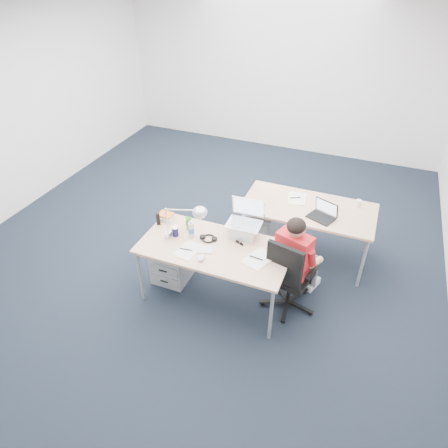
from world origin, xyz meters
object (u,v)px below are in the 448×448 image
(desk_near, at_px, (215,250))
(water_bottle, at_px, (191,229))
(silver_laptop, at_px, (244,221))
(cordless_phone, at_px, (158,219))
(drawer_pedestal_far, at_px, (259,227))
(headphones, at_px, (208,238))
(sunglasses, at_px, (239,243))
(desk_lamp, at_px, (179,221))
(seated_person, at_px, (298,259))
(wireless_keyboard, at_px, (200,250))
(dark_laptop, at_px, (322,211))
(book_stack, at_px, (166,217))
(bear_figurine, at_px, (189,223))
(far_cup, at_px, (358,203))
(can_koozie, at_px, (175,231))
(office_chair, at_px, (288,288))
(drawer_pedestal_near, at_px, (174,258))
(desk_far, at_px, (308,210))
(computer_mouse, at_px, (201,258))

(desk_near, relative_size, water_bottle, 7.92)
(silver_laptop, height_order, cordless_phone, silver_laptop)
(drawer_pedestal_far, distance_m, headphones, 1.16)
(sunglasses, bearing_deg, water_bottle, -153.06)
(headphones, xyz_separation_m, desk_lamp, (-0.27, -0.13, 0.24))
(seated_person, xyz_separation_m, wireless_keyboard, (-0.96, -0.43, 0.16))
(wireless_keyboard, relative_size, dark_laptop, 0.87)
(book_stack, bearing_deg, silver_laptop, 3.38)
(desk_near, xyz_separation_m, bear_figurine, (-0.39, 0.20, 0.13))
(far_cup, bearing_deg, can_koozie, -142.73)
(desk_lamp, bearing_deg, drawer_pedestal_far, 60.51)
(bear_figurine, bearing_deg, drawer_pedestal_far, 69.71)
(book_stack, height_order, sunglasses, book_stack)
(desk_near, distance_m, office_chair, 0.91)
(seated_person, relative_size, drawer_pedestal_far, 2.11)
(seated_person, bearing_deg, desk_lamp, -145.48)
(book_stack, distance_m, dark_laptop, 1.80)
(wireless_keyboard, xyz_separation_m, bear_figurine, (-0.27, 0.31, 0.08))
(seated_person, xyz_separation_m, can_koozie, (-1.32, -0.30, 0.21))
(wireless_keyboard, bearing_deg, seated_person, 6.69)
(drawer_pedestal_near, xyz_separation_m, bear_figurine, (0.21, 0.05, 0.54))
(office_chair, bearing_deg, can_koozie, -161.17)
(drawer_pedestal_near, height_order, dark_laptop, dark_laptop)
(sunglasses, bearing_deg, silver_laptop, 113.34)
(drawer_pedestal_far, distance_m, bear_figurine, 1.20)
(seated_person, bearing_deg, headphones, -148.35)
(desk_lamp, bearing_deg, sunglasses, 11.75)
(desk_far, relative_size, sunglasses, 15.28)
(water_bottle, distance_m, book_stack, 0.45)
(office_chair, relative_size, computer_mouse, 8.87)
(office_chair, distance_m, cordless_phone, 1.64)
(drawer_pedestal_near, bearing_deg, drawer_pedestal_far, 52.11)
(silver_laptop, distance_m, computer_mouse, 0.63)
(far_cup, bearing_deg, desk_lamp, -140.14)
(seated_person, height_order, book_stack, seated_person)
(drawer_pedestal_near, distance_m, cordless_phone, 0.55)
(sunglasses, bearing_deg, desk_near, -128.07)
(headphones, bearing_deg, sunglasses, 0.69)
(drawer_pedestal_near, bearing_deg, water_bottle, -12.82)
(desk_far, distance_m, far_cup, 0.62)
(dark_laptop, xyz_separation_m, far_cup, (0.37, 0.43, -0.06))
(computer_mouse, distance_m, headphones, 0.34)
(book_stack, bearing_deg, headphones, -14.61)
(office_chair, xyz_separation_m, far_cup, (0.51, 1.23, 0.50))
(office_chair, xyz_separation_m, headphones, (-0.91, -0.06, 0.47))
(desk_far, relative_size, computer_mouse, 14.71)
(bear_figurine, bearing_deg, sunglasses, 5.61)
(far_cup, bearing_deg, cordless_phone, -148.81)
(seated_person, distance_m, silver_laptop, 0.71)
(can_koozie, bearing_deg, headphones, 11.45)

